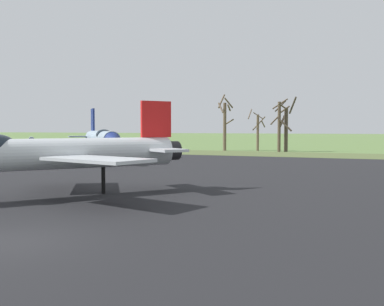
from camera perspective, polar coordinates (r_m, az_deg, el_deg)
ground_plane at (r=15.51m, az=-21.52°, el=-10.40°), size 600.00×600.00×0.00m
asphalt_apron at (r=29.85m, az=2.09°, el=-3.72°), size 83.93×56.56×0.05m
grass_verge_strip at (r=62.95m, az=13.41°, el=-0.22°), size 143.93×12.00×0.06m
jet_fighter_front_right at (r=24.07m, az=-18.72°, el=-0.07°), size 12.27×14.91×5.10m
jet_fighter_rear_center at (r=51.50m, az=-11.22°, el=1.81°), size 15.57×15.89×5.98m
info_placard_rear_center at (r=41.71m, az=-10.83°, el=-1.07°), size 0.58×0.38×0.91m
bare_tree_far_left at (r=73.71m, az=4.09°, el=3.83°), size 2.49×2.65×9.03m
bare_tree_left_of_center at (r=73.55m, az=8.12°, el=2.88°), size 2.46×2.62×6.70m
bare_tree_center at (r=70.99m, az=10.78°, el=3.62°), size 2.89×2.79×8.13m
bare_tree_right_of_center at (r=71.59m, az=11.54°, el=3.32°), size 3.35×2.89×8.32m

